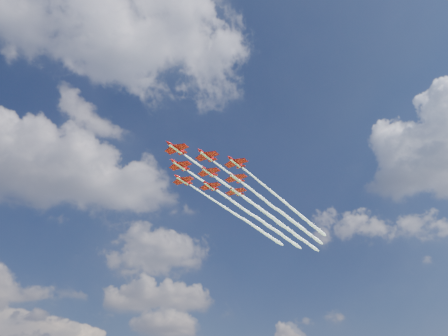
% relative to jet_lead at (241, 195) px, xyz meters
% --- Properties ---
extents(jet_lead, '(75.40, 62.67, 2.58)m').
position_rel_jet_lead_xyz_m(jet_lead, '(0.00, 0.00, 0.00)').
color(jet_lead, '#AD090B').
extents(jet_row2_port, '(75.40, 62.67, 2.58)m').
position_rel_jet_lead_xyz_m(jet_row2_port, '(11.74, 1.54, 0.00)').
color(jet_row2_port, '#AD090B').
extents(jet_row2_starb, '(75.40, 62.67, 2.58)m').
position_rel_jet_lead_xyz_m(jet_row2_starb, '(3.72, 11.24, 0.00)').
color(jet_row2_starb, '#AD090B').
extents(jet_row3_port, '(75.40, 62.67, 2.58)m').
position_rel_jet_lead_xyz_m(jet_row3_port, '(23.48, 3.07, 0.00)').
color(jet_row3_port, '#AD090B').
extents(jet_row3_centre, '(75.40, 62.67, 2.58)m').
position_rel_jet_lead_xyz_m(jet_row3_centre, '(15.46, 12.78, 0.00)').
color(jet_row3_centre, '#AD090B').
extents(jet_row3_starb, '(75.40, 62.67, 2.58)m').
position_rel_jet_lead_xyz_m(jet_row3_starb, '(7.43, 22.48, 0.00)').
color(jet_row3_starb, '#AD090B').
extents(jet_row4_port, '(75.40, 62.67, 2.58)m').
position_rel_jet_lead_xyz_m(jet_row4_port, '(27.20, 14.31, 0.00)').
color(jet_row4_port, '#AD090B').
extents(jet_row4_starb, '(75.40, 62.67, 2.58)m').
position_rel_jet_lead_xyz_m(jet_row4_starb, '(19.17, 24.02, 0.00)').
color(jet_row4_starb, '#AD090B').
extents(jet_tail, '(75.40, 62.67, 2.58)m').
position_rel_jet_lead_xyz_m(jet_tail, '(30.91, 25.55, 0.00)').
color(jet_tail, '#AD090B').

